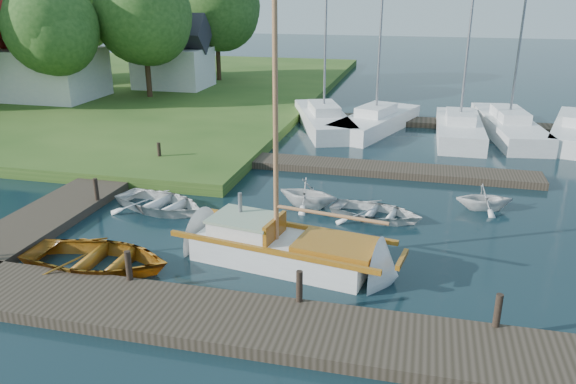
% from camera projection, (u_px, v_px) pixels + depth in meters
% --- Properties ---
extents(ground, '(160.00, 160.00, 0.00)m').
position_uv_depth(ground, '(288.00, 226.00, 18.53)').
color(ground, black).
rests_on(ground, ground).
extents(near_dock, '(18.00, 2.20, 0.30)m').
position_uv_depth(near_dock, '(227.00, 320.00, 13.00)').
color(near_dock, '#2E271C').
rests_on(near_dock, ground).
extents(left_dock, '(2.20, 18.00, 0.30)m').
position_uv_depth(left_dock, '(103.00, 184.00, 22.09)').
color(left_dock, '#2E271C').
rests_on(left_dock, ground).
extents(far_dock, '(14.00, 1.60, 0.30)m').
position_uv_depth(far_dock, '(369.00, 168.00, 23.97)').
color(far_dock, '#2E271C').
rests_on(far_dock, ground).
extents(pontoon, '(30.00, 1.60, 0.30)m').
position_uv_depth(pontoon, '(533.00, 128.00, 30.86)').
color(pontoon, '#2E271C').
rests_on(pontoon, ground).
extents(shore, '(50.00, 40.00, 0.50)m').
position_uv_depth(shore, '(13.00, 83.00, 44.76)').
color(shore, '#2A4B18').
rests_on(shore, ground).
extents(mooring_post_1, '(0.16, 0.16, 0.80)m').
position_uv_depth(mooring_post_1, '(129.00, 265.00, 14.40)').
color(mooring_post_1, black).
rests_on(mooring_post_1, near_dock).
extents(mooring_post_2, '(0.16, 0.16, 0.80)m').
position_uv_depth(mooring_post_2, '(299.00, 286.00, 13.39)').
color(mooring_post_2, black).
rests_on(mooring_post_2, near_dock).
extents(mooring_post_3, '(0.16, 0.16, 0.80)m').
position_uv_depth(mooring_post_3, '(498.00, 310.00, 12.39)').
color(mooring_post_3, black).
rests_on(mooring_post_3, near_dock).
extents(mooring_post_4, '(0.16, 0.16, 0.80)m').
position_uv_depth(mooring_post_4, '(96.00, 189.00, 19.85)').
color(mooring_post_4, black).
rests_on(mooring_post_4, left_dock).
extents(mooring_post_5, '(0.16, 0.16, 0.80)m').
position_uv_depth(mooring_post_5, '(159.00, 152.00, 24.41)').
color(mooring_post_5, black).
rests_on(mooring_post_5, left_dock).
extents(sailboat, '(7.38, 3.12, 9.83)m').
position_uv_depth(sailboat, '(288.00, 251.00, 15.97)').
color(sailboat, silver).
rests_on(sailboat, ground).
extents(dinghy, '(4.24, 3.05, 0.87)m').
position_uv_depth(dinghy, '(97.00, 255.00, 15.56)').
color(dinghy, '#87410D').
rests_on(dinghy, ground).
extents(tender_a, '(4.12, 3.43, 0.74)m').
position_uv_depth(tender_a, '(161.00, 200.00, 19.76)').
color(tender_a, silver).
rests_on(tender_a, ground).
extents(tender_b, '(2.50, 2.26, 1.15)m').
position_uv_depth(tender_b, '(308.00, 191.00, 20.04)').
color(tender_b, silver).
rests_on(tender_b, ground).
extents(tender_c, '(3.51, 2.82, 0.65)m').
position_uv_depth(tender_c, '(377.00, 210.00, 19.04)').
color(tender_c, silver).
rests_on(tender_c, ground).
extents(tender_d, '(2.22, 2.00, 1.03)m').
position_uv_depth(tender_d, '(485.00, 196.00, 19.76)').
color(tender_d, silver).
rests_on(tender_d, ground).
extents(marina_boat_0, '(4.83, 8.19, 10.74)m').
position_uv_depth(marina_boat_0, '(324.00, 118.00, 31.24)').
color(marina_boat_0, silver).
rests_on(marina_boat_0, ground).
extents(marina_boat_1, '(4.60, 7.83, 9.63)m').
position_uv_depth(marina_boat_1, '(376.00, 121.00, 30.75)').
color(marina_boat_1, silver).
rests_on(marina_boat_1, ground).
extents(marina_boat_2, '(2.26, 7.21, 10.49)m').
position_uv_depth(marina_boat_2, '(459.00, 128.00, 29.16)').
color(marina_boat_2, silver).
rests_on(marina_boat_2, ground).
extents(marina_boat_3, '(3.34, 8.92, 10.63)m').
position_uv_depth(marina_boat_3, '(509.00, 125.00, 29.77)').
color(marina_boat_3, silver).
rests_on(marina_boat_3, ground).
extents(house_a, '(6.30, 5.00, 6.29)m').
position_uv_depth(house_a, '(49.00, 60.00, 36.58)').
color(house_a, silver).
rests_on(house_a, shore).
extents(house_c, '(5.25, 4.00, 5.28)m').
position_uv_depth(house_c, '(173.00, 58.00, 40.85)').
color(house_c, silver).
rests_on(house_c, shore).
extents(tree_2, '(5.83, 5.75, 7.82)m').
position_uv_depth(tree_2, '(52.00, 26.00, 33.57)').
color(tree_2, '#332114').
rests_on(tree_2, shore).
extents(tree_3, '(6.41, 6.38, 8.74)m').
position_uv_depth(tree_3, '(144.00, 14.00, 36.14)').
color(tree_3, '#332114').
rests_on(tree_3, shore).
extents(tree_4, '(7.01, 7.01, 9.66)m').
position_uv_depth(tree_4, '(69.00, 3.00, 41.38)').
color(tree_4, '#332114').
rests_on(tree_4, shore).
extents(tree_7, '(6.83, 6.83, 9.38)m').
position_uv_depth(tree_7, '(216.00, 5.00, 42.86)').
color(tree_7, '#332114').
rests_on(tree_7, shore).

